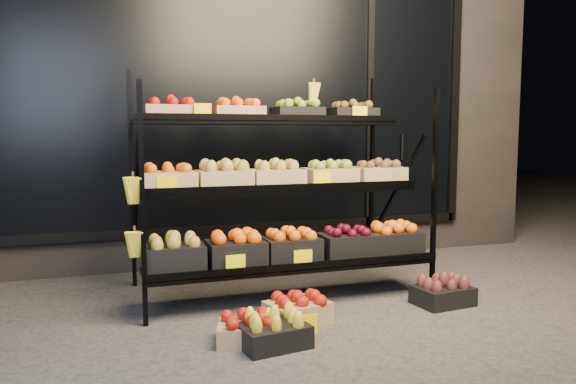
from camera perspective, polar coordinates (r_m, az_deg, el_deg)
name	(u,v)px	position (r m, az deg, el deg)	size (l,w,h in m)	color
ground	(311,317)	(3.72, 2.33, -12.58)	(24.00, 24.00, 0.00)	#514F4C
building	(222,79)	(6.04, -6.76, 11.30)	(6.00, 2.08, 3.50)	#2D2826
display_rack	(279,188)	(4.10, -0.87, 0.44)	(2.18, 1.02, 1.69)	black
tag_floor_a	(307,332)	(3.28, 1.93, -14.01)	(0.13, 0.01, 0.12)	#FFE200
floor_crate_left	(248,329)	(3.27, -4.09, -13.68)	(0.39, 0.33, 0.18)	tan
floor_crate_midleft	(273,331)	(3.21, -1.49, -13.93)	(0.41, 0.33, 0.19)	black
floor_crate_midright	(298,308)	(3.61, 0.98, -11.66)	(0.42, 0.35, 0.19)	tan
floor_crate_right	(443,292)	(4.09, 15.45, -9.75)	(0.40, 0.31, 0.19)	black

